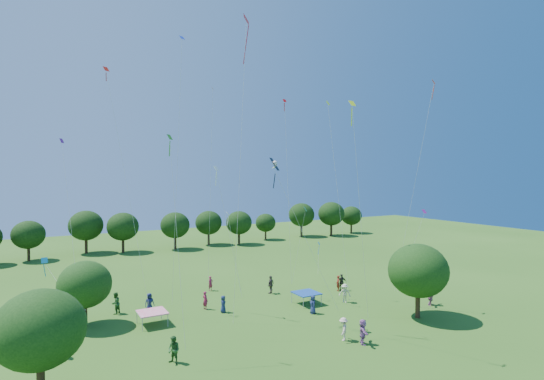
{
  "coord_description": "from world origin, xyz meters",
  "views": [
    {
      "loc": [
        -15.6,
        -13.86,
        12.12
      ],
      "look_at": [
        0.0,
        14.0,
        11.0
      ],
      "focal_mm": 28.0,
      "sensor_mm": 36.0,
      "label": 1
    }
  ],
  "objects_px": {
    "tent_blue": "(306,293)",
    "red_high_kite": "(244,69)",
    "pirate_kite": "(276,167)",
    "near_tree_west": "(40,329)",
    "near_tree_north": "(85,284)",
    "near_tree_east": "(418,271)",
    "tent_red_stripe": "(152,312)"
  },
  "relations": [
    {
      "from": "tent_blue",
      "to": "red_high_kite",
      "type": "relative_size",
      "value": 0.09
    },
    {
      "from": "pirate_kite",
      "to": "near_tree_west",
      "type": "bearing_deg",
      "value": -166.09
    },
    {
      "from": "near_tree_north",
      "to": "pirate_kite",
      "type": "xyz_separation_m",
      "value": [
        13.51,
        -7.23,
        9.43
      ]
    },
    {
      "from": "near_tree_north",
      "to": "red_high_kite",
      "type": "height_order",
      "value": "red_high_kite"
    },
    {
      "from": "tent_blue",
      "to": "red_high_kite",
      "type": "xyz_separation_m",
      "value": [
        -7.63,
        -2.55,
        19.42
      ]
    },
    {
      "from": "near_tree_east",
      "to": "red_high_kite",
      "type": "relative_size",
      "value": 0.27
    },
    {
      "from": "near_tree_west",
      "to": "tent_blue",
      "type": "distance_m",
      "value": 23.46
    },
    {
      "from": "tent_red_stripe",
      "to": "pirate_kite",
      "type": "bearing_deg",
      "value": -29.14
    },
    {
      "from": "near_tree_north",
      "to": "red_high_kite",
      "type": "relative_size",
      "value": 0.22
    },
    {
      "from": "tent_blue",
      "to": "pirate_kite",
      "type": "bearing_deg",
      "value": -146.9
    },
    {
      "from": "near_tree_east",
      "to": "pirate_kite",
      "type": "bearing_deg",
      "value": 158.89
    },
    {
      "from": "pirate_kite",
      "to": "red_high_kite",
      "type": "height_order",
      "value": "red_high_kite"
    },
    {
      "from": "near_tree_north",
      "to": "tent_blue",
      "type": "bearing_deg",
      "value": -11.46
    },
    {
      "from": "near_tree_west",
      "to": "tent_blue",
      "type": "bearing_deg",
      "value": 18.99
    },
    {
      "from": "tent_red_stripe",
      "to": "pirate_kite",
      "type": "distance_m",
      "value": 15.45
    },
    {
      "from": "near_tree_east",
      "to": "tent_blue",
      "type": "height_order",
      "value": "near_tree_east"
    },
    {
      "from": "tent_red_stripe",
      "to": "tent_blue",
      "type": "relative_size",
      "value": 1.0
    },
    {
      "from": "tent_red_stripe",
      "to": "near_tree_north",
      "type": "bearing_deg",
      "value": 153.7
    },
    {
      "from": "near_tree_west",
      "to": "tent_red_stripe",
      "type": "xyz_separation_m",
      "value": [
        8.0,
        9.03,
        -2.93
      ]
    },
    {
      "from": "near_tree_north",
      "to": "pirate_kite",
      "type": "bearing_deg",
      "value": -28.16
    },
    {
      "from": "pirate_kite",
      "to": "near_tree_east",
      "type": "bearing_deg",
      "value": -21.11
    },
    {
      "from": "near_tree_west",
      "to": "pirate_kite",
      "type": "bearing_deg",
      "value": 13.91
    },
    {
      "from": "near_tree_north",
      "to": "red_high_kite",
      "type": "distance_m",
      "value": 21.36
    },
    {
      "from": "near_tree_west",
      "to": "near_tree_east",
      "type": "height_order",
      "value": "near_tree_east"
    },
    {
      "from": "near_tree_north",
      "to": "pirate_kite",
      "type": "relative_size",
      "value": 0.43
    },
    {
      "from": "pirate_kite",
      "to": "red_high_kite",
      "type": "bearing_deg",
      "value": 159.76
    },
    {
      "from": "near_tree_east",
      "to": "tent_blue",
      "type": "xyz_separation_m",
      "value": [
        -6.12,
        7.81,
        -3.0
      ]
    },
    {
      "from": "tent_red_stripe",
      "to": "pirate_kite",
      "type": "relative_size",
      "value": 0.18
    },
    {
      "from": "near_tree_north",
      "to": "red_high_kite",
      "type": "xyz_separation_m",
      "value": [
        11.13,
        -6.35,
        17.09
      ]
    },
    {
      "from": "near_tree_east",
      "to": "tent_red_stripe",
      "type": "relative_size",
      "value": 2.86
    },
    {
      "from": "near_tree_west",
      "to": "red_high_kite",
      "type": "distance_m",
      "value": 22.45
    },
    {
      "from": "tent_red_stripe",
      "to": "tent_blue",
      "type": "height_order",
      "value": "same"
    }
  ]
}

